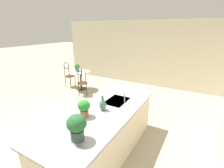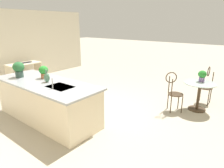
# 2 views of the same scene
# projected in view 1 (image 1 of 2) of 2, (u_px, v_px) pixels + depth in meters

# --- Properties ---
(ground_plane) EXTENTS (40.00, 40.00, 0.00)m
(ground_plane) POSITION_uv_depth(u_px,v_px,m) (80.00, 132.00, 3.98)
(ground_plane) COLOR #B2A893
(wall_left_window) EXTENTS (0.12, 7.80, 2.70)m
(wall_left_window) POSITION_uv_depth(u_px,v_px,m) (143.00, 53.00, 7.05)
(wall_left_window) COLOR beige
(wall_left_window) RESTS_ON ground
(kitchen_island) EXTENTS (2.80, 1.06, 0.92)m
(kitchen_island) POSITION_uv_depth(u_px,v_px,m) (103.00, 132.00, 3.19)
(kitchen_island) COLOR beige
(kitchen_island) RESTS_ON ground
(bistro_table) EXTENTS (0.80, 0.80, 0.74)m
(bistro_table) POSITION_uv_depth(u_px,v_px,m) (81.00, 79.00, 6.64)
(bistro_table) COLOR #3D2D1E
(bistro_table) RESTS_ON ground
(chair_near_window) EXTENTS (0.53, 0.53, 1.04)m
(chair_near_window) POSITION_uv_depth(u_px,v_px,m) (82.00, 81.00, 5.97)
(chair_near_window) COLOR #3D2D1E
(chair_near_window) RESTS_ON ground
(chair_by_island) EXTENTS (0.39, 0.49, 1.04)m
(chair_by_island) POSITION_uv_depth(u_px,v_px,m) (69.00, 73.00, 6.91)
(chair_by_island) COLOR #3D2D1E
(chair_by_island) RESTS_ON ground
(sink_faucet) EXTENTS (0.02, 0.02, 0.22)m
(sink_faucet) POSITION_uv_depth(u_px,v_px,m) (125.00, 97.00, 3.37)
(sink_faucet) COLOR #B2B5BA
(sink_faucet) RESTS_ON kitchen_island
(potted_plant_on_table) EXTENTS (0.21, 0.21, 0.29)m
(potted_plant_on_table) POSITION_uv_depth(u_px,v_px,m) (77.00, 67.00, 6.55)
(potted_plant_on_table) COLOR #7A669E
(potted_plant_on_table) RESTS_ON bistro_table
(potted_plant_counter_near) EXTENTS (0.21, 0.21, 0.30)m
(potted_plant_counter_near) POSITION_uv_depth(u_px,v_px,m) (84.00, 107.00, 2.82)
(potted_plant_counter_near) COLOR #9E603D
(potted_plant_counter_near) RESTS_ON kitchen_island
(potted_plant_counter_far) EXTENTS (0.27, 0.27, 0.38)m
(potted_plant_counter_far) POSITION_uv_depth(u_px,v_px,m) (77.00, 126.00, 2.21)
(potted_plant_counter_far) COLOR #385147
(potted_plant_counter_far) RESTS_ON kitchen_island
(vase_on_counter) EXTENTS (0.13, 0.13, 0.29)m
(vase_on_counter) POSITION_uv_depth(u_px,v_px,m) (103.00, 105.00, 3.06)
(vase_on_counter) COLOR #4C7A5B
(vase_on_counter) RESTS_ON kitchen_island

